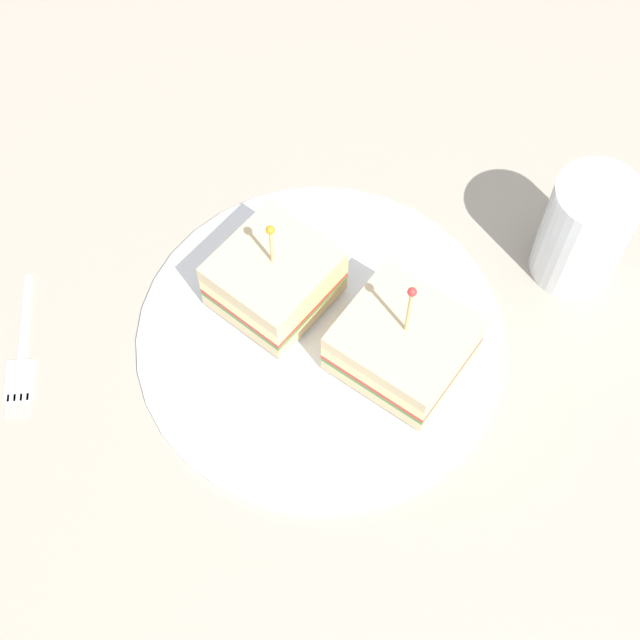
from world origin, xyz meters
The scene contains 6 objects.
ground_plane centered at (0.00, 0.00, -1.00)cm, with size 104.34×104.34×2.00cm, color #9E9384.
plate centered at (0.00, 0.00, 0.40)cm, with size 29.52×29.52×0.80cm, color white.
sandwich_half_front centered at (0.45, -4.98, 3.43)cm, with size 9.14×8.69×9.76cm.
sandwich_half_back centered at (-2.66, 6.25, 3.22)cm, with size 9.87×10.29×10.54cm.
drink_glass centered at (-19.37, 10.71, 4.45)cm, with size 6.87×6.87×10.21cm.
fork centered at (17.88, -15.86, 0.18)cm, with size 9.57×10.33×0.35cm.
Camera 1 is at (25.35, 23.74, 65.34)cm, focal length 51.41 mm.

